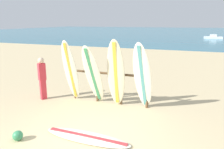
# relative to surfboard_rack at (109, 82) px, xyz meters

# --- Properties ---
(ground_plane) EXTENTS (120.00, 120.00, 0.00)m
(ground_plane) POSITION_rel_surfboard_rack_xyz_m (0.42, -2.79, -0.74)
(ground_plane) COLOR #D3BC8C
(ocean_water) EXTENTS (120.00, 80.00, 0.01)m
(ocean_water) POSITION_rel_surfboard_rack_xyz_m (0.42, 55.21, -0.74)
(ocean_water) COLOR teal
(ocean_water) RESTS_ON ground
(surfboard_rack) EXTENTS (2.77, 0.09, 1.20)m
(surfboard_rack) POSITION_rel_surfboard_rack_xyz_m (0.00, 0.00, 0.00)
(surfboard_rack) COLOR brown
(surfboard_rack) RESTS_ON ground
(surfboard_leaning_far_left) EXTENTS (0.51, 0.82, 2.20)m
(surfboard_leaning_far_left) POSITION_rel_surfboard_rack_xyz_m (-1.25, -0.37, 0.36)
(surfboard_leaning_far_left) COLOR white
(surfboard_leaning_far_left) RESTS_ON ground
(surfboard_leaning_left) EXTENTS (0.61, 1.08, 2.09)m
(surfboard_leaning_left) POSITION_rel_surfboard_rack_xyz_m (-0.38, -0.43, 0.31)
(surfboard_leaning_left) COLOR silver
(surfboard_leaning_left) RESTS_ON ground
(surfboard_leaning_center_left) EXTENTS (0.62, 0.64, 2.27)m
(surfboard_leaning_center_left) POSITION_rel_surfboard_rack_xyz_m (0.36, -0.32, 0.40)
(surfboard_leaning_center_left) COLOR beige
(surfboard_leaning_center_left) RESTS_ON ground
(surfboard_leaning_center) EXTENTS (0.67, 1.01, 2.23)m
(surfboard_leaning_center) POSITION_rel_surfboard_rack_xyz_m (1.23, -0.35, 0.38)
(surfboard_leaning_center) COLOR white
(surfboard_leaning_center) RESTS_ON ground
(surfboard_lying_on_sand) EXTENTS (2.27, 0.61, 0.08)m
(surfboard_lying_on_sand) POSITION_rel_surfboard_rack_xyz_m (0.35, -2.42, -0.70)
(surfboard_lying_on_sand) COLOR silver
(surfboard_lying_on_sand) RESTS_ON ground
(beachgoer_standing) EXTENTS (0.26, 0.29, 1.54)m
(beachgoer_standing) POSITION_rel_surfboard_rack_xyz_m (-2.38, -0.49, 0.11)
(beachgoer_standing) COLOR #D8333F
(beachgoer_standing) RESTS_ON ground
(small_boat_offshore) EXTENTS (2.77, 1.15, 0.71)m
(small_boat_offshore) POSITION_rel_surfboard_rack_xyz_m (5.68, 32.16, -0.48)
(small_boat_offshore) COLOR silver
(small_boat_offshore) RESTS_ON ocean_water
(beach_ball) EXTENTS (0.24, 0.24, 0.24)m
(beach_ball) POSITION_rel_surfboard_rack_xyz_m (-1.16, -3.07, -0.62)
(beach_ball) COLOR #388C59
(beach_ball) RESTS_ON ground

